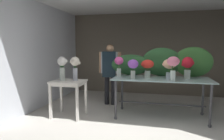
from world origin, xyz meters
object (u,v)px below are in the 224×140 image
Objects in this scene: florist at (110,68)px; vase_cream_lisianthus_tall at (75,66)px; vase_peach_hydrangea at (170,66)px; vase_rosy_roses at (173,65)px; vase_violet_peonies at (133,66)px; vase_white_roses_tall at (62,66)px; vase_scarlet_snapdragons at (148,66)px; side_table_white at (68,86)px; display_table_glass at (161,84)px; vase_crimson_dahlias at (188,66)px; vase_fuchsia_ranunculus at (119,64)px.

vase_cream_lisianthus_tall is (-0.51, -1.08, 0.13)m from florist.
vase_peach_hydrangea is 0.87× the size of vase_rosy_roses.
florist is 3.07× the size of vase_cream_lisianthus_tall.
florist is at bearing 151.57° from vase_peach_hydrangea.
vase_violet_peonies is 0.97× the size of vase_peach_hydrangea.
vase_violet_peonies is at bearing 6.74° from vase_white_roses_tall.
vase_scarlet_snapdragons is (0.29, 0.22, -0.01)m from vase_violet_peonies.
side_table_white is 1.66× the size of vase_rosy_roses.
vase_crimson_dahlias is at bearing 3.37° from display_table_glass.
display_table_glass is at bearing 12.38° from side_table_white.
display_table_glass is at bearing 5.82° from vase_scarlet_snapdragons.
side_table_white is 1.97× the size of vase_violet_peonies.
vase_rosy_roses is (1.14, -0.39, 0.03)m from vase_fuchsia_ranunculus.
vase_cream_lisianthus_tall is (-2.03, 0.00, -0.07)m from vase_rosy_roses.
vase_white_roses_tall is at bearing -158.93° from vase_fuchsia_ranunculus.
vase_rosy_roses is at bearing -35.30° from florist.
vase_peach_hydrangea is at bearing -5.81° from vase_fuchsia_ranunculus.
vase_white_roses_tall is (-2.62, -0.46, -0.03)m from vase_crimson_dahlias.
vase_violet_peonies is 0.80m from vase_rosy_roses.
vase_crimson_dahlias is 1.45m from vase_fuchsia_ranunculus.
vase_violet_peonies is 1.52m from vase_white_roses_tall.
vase_crimson_dahlias is (2.48, 0.46, 0.46)m from side_table_white.
side_table_white is 1.54× the size of vase_cream_lisianthus_tall.
vase_fuchsia_ranunculus is at bearing 21.07° from vase_white_roses_tall.
florist reaches higher than side_table_white.
vase_violet_peonies is at bearing -156.51° from display_table_glass.
side_table_white is 0.46m from vase_cream_lisianthus_tall.
vase_violet_peonies is 0.44m from vase_fuchsia_ranunculus.
vase_fuchsia_ranunculus is at bearing 178.89° from display_table_glass.
vase_fuchsia_ranunculus reaches higher than vase_peach_hydrangea.
vase_fuchsia_ranunculus is 0.86× the size of vase_white_roses_tall.
side_table_white is 1.54× the size of vase_white_roses_tall.
side_table_white is at bearing 0.00° from vase_white_roses_tall.
vase_white_roses_tall is (-2.30, -0.05, -0.08)m from vase_rosy_roses.
vase_scarlet_snapdragons is at bearing 13.50° from side_table_white.
vase_scarlet_snapdragons is 0.82× the size of vase_rosy_roses.
florist reaches higher than vase_fuchsia_ranunculus.
vase_fuchsia_ranunculus is 1.14× the size of vase_scarlet_snapdragons.
side_table_white is 1.22m from vase_fuchsia_ranunculus.
vase_fuchsia_ranunculus reaches higher than vase_violet_peonies.
side_table_white is 0.45m from vase_white_roses_tall.
vase_scarlet_snapdragons is at bearing -4.28° from vase_fuchsia_ranunculus.
vase_cream_lisianthus_tall is (-1.53, -0.34, 0.00)m from vase_scarlet_snapdragons.
display_table_glass is 1.28× the size of florist.
vase_white_roses_tall reaches higher than vase_scarlet_snapdragons.
vase_rosy_roses is (0.79, -0.12, 0.06)m from vase_violet_peonies.
vase_white_roses_tall is at bearing -124.45° from florist.
vase_crimson_dahlias is at bearing 52.40° from vase_rosy_roses.
display_table_glass is 0.48m from vase_scarlet_snapdragons.
florist is 1.38m from vase_white_roses_tall.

